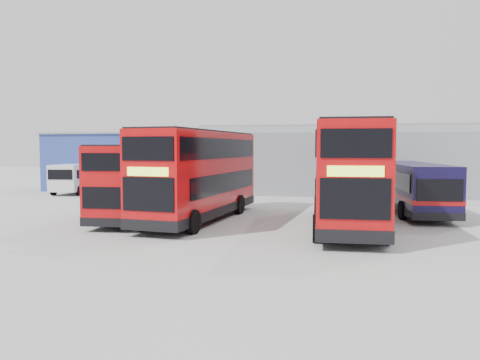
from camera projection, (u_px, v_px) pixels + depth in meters
ground_plane at (231, 225)px, 23.17m from camera, size 120.00×120.00×0.00m
office_block at (124, 161)px, 43.29m from camera, size 12.30×8.32×5.12m
maintenance_shed at (368, 162)px, 41.03m from camera, size 30.50×12.00×5.89m
double_decker_left at (139, 182)px, 25.43m from camera, size 2.92×9.52×3.97m
double_decker_centre at (200, 176)px, 24.64m from camera, size 3.99×11.36×4.71m
double_decker_right at (346, 176)px, 22.51m from camera, size 3.24×11.81×4.96m
single_decker_blue at (412, 188)px, 27.68m from camera, size 3.30×10.92×2.92m
panel_van at (77, 177)px, 39.18m from camera, size 2.75×5.78×2.46m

